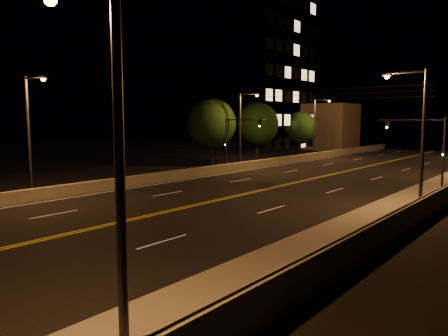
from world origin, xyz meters
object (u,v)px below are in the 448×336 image
Objects in this scene: traffic_signal_left at (234,138)px; building_tower at (227,67)px; streetlight_4 at (31,128)px; streetlight_5 at (242,125)px; tree_2 at (300,128)px; streetlight_0 at (110,150)px; streetlight_1 at (418,130)px; tree_0 at (212,124)px; streetlight_6 at (316,124)px; traffic_signal_right at (429,144)px; tree_1 at (257,124)px.

building_tower reaches higher than traffic_signal_left.
streetlight_4 is 23.93m from streetlight_5.
building_tower is at bearing -169.37° from tree_2.
streetlight_0 is 21.43m from streetlight_1.
streetlight_5 is 4.82m from tree_0.
streetlight_0 and streetlight_1 have the same top height.
streetlight_4 is at bearing -90.00° from streetlight_6.
streetlight_6 is at bearing 134.00° from traffic_signal_right.
streetlight_5 is 1.00× the size of streetlight_6.
streetlight_0 is at bearing -58.92° from tree_1.
streetlight_1 is at bearing -51.72° from tree_2.
streetlight_0 is 30.57m from traffic_signal_right.
streetlight_4 is at bearing -150.96° from streetlight_1.
tree_0 is (-5.95, 3.43, 1.37)m from traffic_signal_left.
streetlight_6 is at bearing 63.98° from tree_1.
tree_2 is at bearing 135.99° from traffic_signal_right.
tree_1 is at bearing -92.41° from tree_2.
streetlight_5 is 1.09× the size of tree_1.
tree_0 is at bearing 150.04° from traffic_signal_left.
traffic_signal_left is 13.15m from tree_1.
traffic_signal_right is at bearing -46.00° from streetlight_6.
tree_2 is at bearing 100.70° from streetlight_5.
tree_2 is (-23.58, 22.78, 0.59)m from traffic_signal_right.
building_tower is at bearing 123.25° from tree_0.
traffic_signal_right is 0.71× the size of tree_0.
building_tower reaches higher than streetlight_6.
streetlight_5 is 9.90m from tree_1.
building_tower reaches higher than tree_1.
tree_1 is at bearing 140.60° from streetlight_1.
streetlight_6 is (0.00, 41.50, 0.00)m from streetlight_4.
streetlight_1 is 1.48× the size of traffic_signal_right.
tree_1 is (-24.04, 11.95, 1.23)m from traffic_signal_right.
streetlight_4 is 33.17m from tree_1.
streetlight_5 is (0.00, 23.93, 0.00)m from streetlight_4.
streetlight_5 is 3.44m from traffic_signal_left.
streetlight_4 is at bearing -93.15° from traffic_signal_left.
tree_1 reaches higher than traffic_signal_left.
streetlight_0 is 1.48× the size of traffic_signal_left.
streetlight_6 is 20.62m from traffic_signal_left.
building_tower is 3.77× the size of tree_1.
streetlight_1 reaches higher than tree_2.
streetlight_1 and streetlight_4 have the same top height.
streetlight_5 reaches higher than tree_2.
streetlight_6 is (-21.40, 29.61, 0.00)m from streetlight_1.
streetlight_0 is at bearing -90.00° from streetlight_1.
tree_0 reaches higher than tree_1.
traffic_signal_right is 32.79m from tree_2.
streetlight_0 is 39.74m from streetlight_5.
streetlight_0 is 49.57m from tree_1.
traffic_signal_right is (19.84, 20.95, -1.25)m from streetlight_4.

